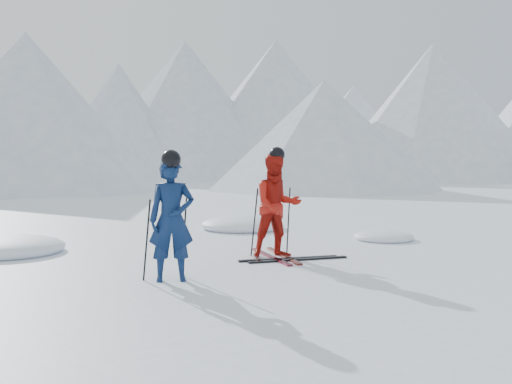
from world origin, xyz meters
name	(u,v)px	position (x,y,z in m)	size (l,w,h in m)	color
ground	(348,257)	(0.00, 0.00, 0.00)	(160.00, 160.00, 0.00)	white
mountain_range	(154,99)	(5.71, 35.31, 6.72)	(106.15, 62.94, 15.53)	#B2BCD1
skier_blue	(172,220)	(-3.23, -0.58, 0.82)	(0.60, 0.39, 1.64)	#0B1E46
skier_red	(277,205)	(-1.11, 0.47, 0.87)	(0.84, 0.66, 1.74)	#AB160D
pole_blue_left	(147,240)	(-3.53, -0.43, 0.55)	(0.02, 0.02, 1.09)	black
pole_blue_right	(184,237)	(-2.98, -0.33, 0.55)	(0.02, 0.02, 1.09)	black
pole_red_left	(254,222)	(-1.41, 0.72, 0.58)	(0.02, 0.02, 1.16)	black
pole_red_right	(288,221)	(-0.81, 0.62, 0.58)	(0.02, 0.02, 1.16)	black
ski_worn_left	(270,257)	(-1.23, 0.47, 0.01)	(0.09, 1.70, 0.03)	black
ski_worn_right	(283,256)	(-0.99, 0.47, 0.01)	(0.09, 1.70, 0.03)	black
ski_loose_a	(289,259)	(-1.05, 0.17, 0.01)	(0.09, 1.70, 0.03)	black
ski_loose_b	(298,260)	(-0.95, 0.02, 0.01)	(0.09, 1.70, 0.03)	black
snow_lumps	(178,238)	(-1.96, 3.36, 0.00)	(8.57, 4.52, 0.44)	white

